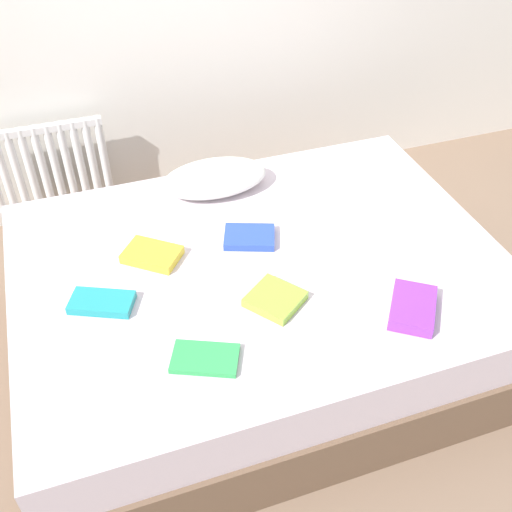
{
  "coord_description": "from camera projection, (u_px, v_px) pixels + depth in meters",
  "views": [
    {
      "loc": [
        -0.62,
        -1.73,
        2.1
      ],
      "look_at": [
        0.0,
        0.05,
        0.48
      ],
      "focal_mm": 42.32,
      "sensor_mm": 36.0,
      "label": 1
    }
  ],
  "objects": [
    {
      "name": "textbook_teal",
      "position": [
        102.0,
        302.0,
        2.23
      ],
      "size": [
        0.26,
        0.21,
        0.03
      ],
      "primitive_type": "cube",
      "rotation": [
        0.0,
        0.0,
        -0.43
      ],
      "color": "teal",
      "rests_on": "bed"
    },
    {
      "name": "textbook_yellow",
      "position": [
        152.0,
        255.0,
        2.44
      ],
      "size": [
        0.26,
        0.25,
        0.04
      ],
      "primitive_type": "cube",
      "rotation": [
        0.0,
        0.0,
        -0.67
      ],
      "color": "yellow",
      "rests_on": "bed"
    },
    {
      "name": "ground_plane",
      "position": [
        260.0,
        342.0,
        2.76
      ],
      "size": [
        8.0,
        8.0,
        0.0
      ],
      "primitive_type": "plane",
      "color": "#7F6651"
    },
    {
      "name": "pillow",
      "position": [
        215.0,
        178.0,
        2.78
      ],
      "size": [
        0.49,
        0.28,
        0.13
      ],
      "primitive_type": "ellipsoid",
      "color": "white",
      "rests_on": "bed"
    },
    {
      "name": "textbook_blue",
      "position": [
        249.0,
        237.0,
        2.52
      ],
      "size": [
        0.25,
        0.22,
        0.03
      ],
      "primitive_type": "cube",
      "rotation": [
        0.0,
        0.0,
        -0.36
      ],
      "color": "#2847B7",
      "rests_on": "bed"
    },
    {
      "name": "textbook_purple",
      "position": [
        413.0,
        308.0,
        2.2
      ],
      "size": [
        0.26,
        0.28,
        0.05
      ],
      "primitive_type": "cube",
      "rotation": [
        0.0,
        0.0,
        0.96
      ],
      "color": "purple",
      "rests_on": "bed"
    },
    {
      "name": "bed",
      "position": [
        260.0,
        304.0,
        2.6
      ],
      "size": [
        2.0,
        1.5,
        0.5
      ],
      "color": "brown",
      "rests_on": "ground"
    },
    {
      "name": "radiator",
      "position": [
        49.0,
        168.0,
        3.19
      ],
      "size": [
        0.62,
        0.04,
        0.49
      ],
      "color": "white",
      "rests_on": "ground"
    },
    {
      "name": "textbook_green",
      "position": [
        205.0,
        358.0,
        2.04
      ],
      "size": [
        0.26,
        0.22,
        0.02
      ],
      "primitive_type": "cube",
      "rotation": [
        0.0,
        0.0,
        -0.42
      ],
      "color": "green",
      "rests_on": "bed"
    },
    {
      "name": "textbook_lime",
      "position": [
        275.0,
        299.0,
        2.24
      ],
      "size": [
        0.25,
        0.25,
        0.03
      ],
      "primitive_type": "cube",
      "rotation": [
        0.0,
        0.0,
        0.64
      ],
      "color": "#8CC638",
      "rests_on": "bed"
    }
  ]
}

